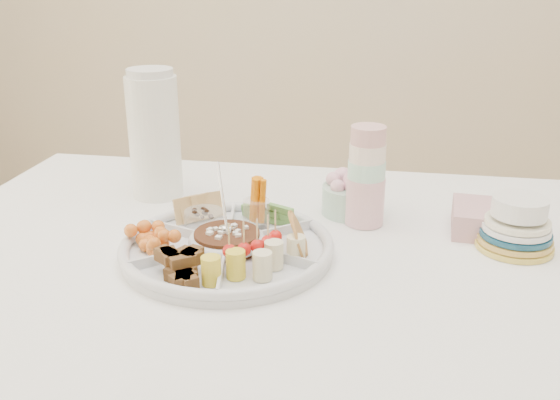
# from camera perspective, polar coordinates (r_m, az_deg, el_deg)

# --- Properties ---
(party_tray) EXTENTS (0.49, 0.49, 0.04)m
(party_tray) POSITION_cam_1_polar(r_m,az_deg,el_deg) (1.13, -4.85, -4.03)
(party_tray) COLOR white
(party_tray) RESTS_ON dining_table
(bean_dip) EXTENTS (0.15, 0.15, 0.04)m
(bean_dip) POSITION_cam_1_polar(r_m,az_deg,el_deg) (1.13, -4.86, -3.69)
(bean_dip) COLOR black
(bean_dip) RESTS_ON party_tray
(tortillas) EXTENTS (0.14, 0.14, 0.06)m
(tortillas) POSITION_cam_1_polar(r_m,az_deg,el_deg) (1.12, 1.75, -3.06)
(tortillas) COLOR gold
(tortillas) RESTS_ON party_tray
(carrot_cucumber) EXTENTS (0.13, 0.13, 0.09)m
(carrot_cucumber) POSITION_cam_1_polar(r_m,az_deg,el_deg) (1.22, -1.43, -0.03)
(carrot_cucumber) COLOR orange
(carrot_cucumber) RESTS_ON party_tray
(pita_raisins) EXTENTS (0.13, 0.13, 0.06)m
(pita_raisins) POSITION_cam_1_polar(r_m,az_deg,el_deg) (1.24, -7.45, -0.88)
(pita_raisins) COLOR #EEC184
(pita_raisins) RESTS_ON party_tray
(cherries) EXTENTS (0.14, 0.14, 0.04)m
(cherries) POSITION_cam_1_polar(r_m,az_deg,el_deg) (1.15, -11.36, -3.35)
(cherries) COLOR orange
(cherries) RESTS_ON party_tray
(granola_chunks) EXTENTS (0.14, 0.14, 0.05)m
(granola_chunks) POSITION_cam_1_polar(r_m,az_deg,el_deg) (1.04, -8.99, -5.97)
(granola_chunks) COLOR #4D391F
(granola_chunks) RESTS_ON party_tray
(banana_tomato) EXTENTS (0.13, 0.13, 0.09)m
(banana_tomato) POSITION_cam_1_polar(r_m,az_deg,el_deg) (1.01, -1.77, -4.89)
(banana_tomato) COLOR #EAE46A
(banana_tomato) RESTS_ON party_tray
(cup_stack) EXTENTS (0.09, 0.09, 0.21)m
(cup_stack) POSITION_cam_1_polar(r_m,az_deg,el_deg) (1.25, 7.90, 2.39)
(cup_stack) COLOR silver
(cup_stack) RESTS_ON dining_table
(thermos) EXTENTS (0.11, 0.11, 0.29)m
(thermos) POSITION_cam_1_polar(r_m,az_deg,el_deg) (1.41, -11.43, 6.04)
(thermos) COLOR white
(thermos) RESTS_ON dining_table
(flower_bowl) EXTENTS (0.14, 0.14, 0.09)m
(flower_bowl) POSITION_cam_1_polar(r_m,az_deg,el_deg) (1.32, 6.50, 0.63)
(flower_bowl) COLOR #91C9B0
(flower_bowl) RESTS_ON dining_table
(napkin_stack) EXTENTS (0.17, 0.15, 0.05)m
(napkin_stack) POSITION_cam_1_polar(r_m,az_deg,el_deg) (1.29, 18.90, -1.74)
(napkin_stack) COLOR #CA9499
(napkin_stack) RESTS_ON dining_table
(plate_stack) EXTENTS (0.17, 0.17, 0.09)m
(plate_stack) POSITION_cam_1_polar(r_m,az_deg,el_deg) (1.23, 20.83, -2.26)
(plate_stack) COLOR yellow
(plate_stack) RESTS_ON dining_table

